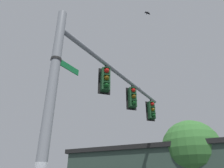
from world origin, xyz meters
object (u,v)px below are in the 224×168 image
at_px(traffic_light_nearest_pole, 105,79).
at_px(bird_flying, 147,13).
at_px(traffic_light_mid_inner, 132,97).
at_px(traffic_light_mid_outer, 152,110).
at_px(street_name_sign, 62,63).

bearing_deg(traffic_light_nearest_pole, bird_flying, -179.64).
distance_m(traffic_light_mid_inner, traffic_light_mid_outer, 2.42).
height_order(traffic_light_mid_outer, bird_flying, bird_flying).
bearing_deg(bird_flying, traffic_light_nearest_pole, 0.36).
bearing_deg(bird_flying, traffic_light_mid_inner, -72.28).
height_order(traffic_light_nearest_pole, traffic_light_mid_outer, same).
xyz_separation_m(street_name_sign, bird_flying, (-4.29, -1.55, 5.01)).
xyz_separation_m(traffic_light_mid_outer, street_name_sign, (5.70, 4.57, -0.46)).
bearing_deg(traffic_light_nearest_pole, traffic_light_mid_outer, -141.16).
bearing_deg(street_name_sign, traffic_light_mid_outer, -141.29).
distance_m(street_name_sign, bird_flying, 6.77).
height_order(traffic_light_mid_inner, traffic_light_mid_outer, same).
relative_size(traffic_light_nearest_pole, traffic_light_mid_outer, 1.00).
xyz_separation_m(traffic_light_nearest_pole, street_name_sign, (1.93, 1.53, -0.46)).
distance_m(traffic_light_mid_inner, street_name_sign, 4.91).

